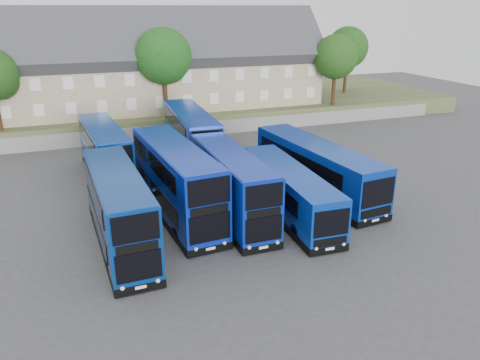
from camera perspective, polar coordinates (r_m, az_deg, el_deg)
The scene contains 14 objects.
ground at distance 27.82m, azimuth -1.84°, elevation -7.54°, with size 120.00×120.00×0.00m, color #404045.
retaining_wall at distance 49.52m, azimuth -10.76°, elevation 5.65°, with size 70.00×0.40×1.50m, color slate.
earth_bank at distance 59.10m, azimuth -12.50°, elevation 8.14°, with size 80.00×20.00×2.00m, color #45512D.
terrace_row at distance 53.95m, azimuth -15.54°, elevation 12.80°, with size 48.00×10.40×11.20m.
dd_front_left at distance 27.43m, azimuth -14.53°, elevation -3.67°, with size 2.98×11.09×4.37m.
dd_front_mid at distance 30.60m, azimuth -7.75°, elevation -0.29°, with size 3.66×12.04×4.72m.
dd_front_right at distance 30.25m, azimuth -1.07°, elevation -0.75°, with size 2.50×10.88×4.32m.
dd_rear_left at distance 38.51m, azimuth -16.12°, elevation 3.09°, with size 3.37×10.98×4.30m.
dd_rear_right at distance 40.85m, azimuth -5.94°, elevation 5.03°, with size 3.20×11.85×4.67m.
coach_east_a at distance 30.87m, azimuth 5.99°, elevation -1.55°, with size 2.92×11.69×3.17m.
coach_east_b at distance 34.99m, azimuth 9.28°, elevation 1.36°, with size 4.09×13.50×3.64m.
tree_mid at distance 50.18m, azimuth -9.17°, elevation 14.44°, with size 5.76×5.76×9.18m.
tree_east at distance 57.18m, azimuth 11.66°, elevation 14.30°, with size 5.12×5.12×8.16m.
tree_far at distance 66.24m, azimuth 13.02°, elevation 15.27°, with size 5.44×5.44×8.67m.
Camera 1 is at (-7.69, -23.36, 13.00)m, focal length 35.00 mm.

